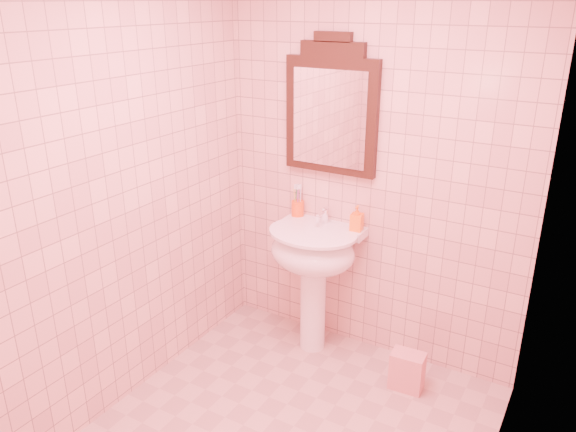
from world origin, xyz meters
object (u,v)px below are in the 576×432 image
Objects in this scene: soap_dispenser at (357,218)px; towel at (407,371)px; toothbrush_cup at (298,208)px; pedestal_sink at (313,260)px; mirror at (331,110)px.

soap_dispenser reaches higher than towel.
toothbrush_cup is 1.25m from towel.
pedestal_sink is at bearing 172.68° from towel.
mirror is 1.66m from towel.
pedestal_sink is 5.26× the size of soap_dispenser.
towel is (0.71, -0.09, -0.54)m from pedestal_sink.
soap_dispenser is at bearing -13.57° from mirror.
soap_dispenser is at bearing -4.44° from toothbrush_cup.
mirror is at bearing 157.54° from towel.
toothbrush_cup is 0.80× the size of towel.
soap_dispenser is (0.23, 0.15, 0.28)m from pedestal_sink.
pedestal_sink reaches higher than towel.
pedestal_sink is at bearing -90.00° from mirror.
soap_dispenser is 0.98m from towel.
pedestal_sink is 0.89m from towel.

